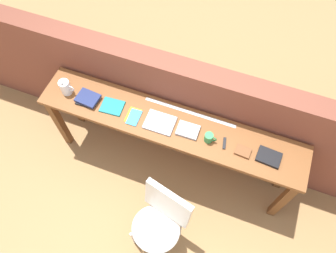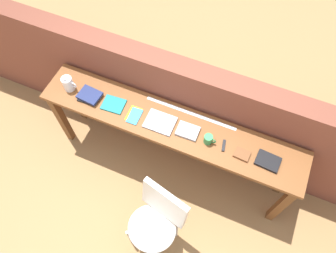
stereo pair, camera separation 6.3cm
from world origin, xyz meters
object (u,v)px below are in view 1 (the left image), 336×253
Objects in this scene: pitcher_white at (66,87)px; magazine_cycling at (112,106)px; book_open_centre at (160,123)px; book_stack_leftmost at (88,99)px; pamphlet_pile_colourful at (134,116)px; leather_journal_brown at (243,151)px; multitool_folded at (224,143)px; book_repair_rightmost at (269,157)px; mug at (209,138)px; chair_white_moulded at (160,220)px.

pitcher_white is 0.47m from magazine_cycling.
book_stack_leftmost is at bearing -179.86° from book_open_centre.
pitcher_white reaches higher than pamphlet_pile_colourful.
pamphlet_pile_colourful is 1.42× the size of leather_journal_brown.
book_open_centre is at bearing 4.58° from pamphlet_pile_colourful.
pamphlet_pile_colourful is 1.67× the size of multitool_folded.
book_repair_rightmost reaches higher than magazine_cycling.
book_stack_leftmost is 1.49m from leather_journal_brown.
mug is 1.00× the size of multitool_folded.
pitcher_white is 0.70m from pamphlet_pile_colourful.
pamphlet_pile_colourful is 1.67× the size of mug.
chair_white_moulded is 0.84m from mug.
magazine_cycling is 0.47m from book_open_centre.
book_open_centre reaches higher than magazine_cycling.
book_stack_leftmost is at bearing 179.98° from mug.
chair_white_moulded is at bearing -120.57° from leather_journal_brown.
chair_white_moulded is 4.84× the size of pamphlet_pile_colourful.
mug is 0.31m from leather_journal_brown.
book_stack_leftmost is 1.32m from multitool_folded.
multitool_folded is (1.32, 0.01, -0.02)m from book_stack_leftmost.
book_stack_leftmost is 0.72m from book_open_centre.
book_stack_leftmost reaches higher than magazine_cycling.
pitcher_white is at bearing 175.35° from magazine_cycling.
mug reaches higher than book_open_centre.
book_open_centre reaches higher than multitool_folded.
book_stack_leftmost is 0.47m from pamphlet_pile_colourful.
chair_white_moulded is 6.86× the size of leather_journal_brown.
leather_journal_brown is (1.71, -0.02, -0.07)m from pitcher_white.
book_repair_rightmost is (1.46, 0.00, 0.01)m from magazine_cycling.
book_repair_rightmost is (1.93, -0.00, -0.06)m from pitcher_white.
mug is at bearing -177.18° from leather_journal_brown.
book_open_centre is at bearing 0.76° from book_stack_leftmost.
multitool_folded is (0.60, 0.00, -0.00)m from book_open_centre.
mug is at bearing 0.80° from pamphlet_pile_colourful.
magazine_cycling is 1.57× the size of leather_journal_brown.
book_repair_rightmost is (1.71, 0.02, -0.01)m from book_stack_leftmost.
book_repair_rightmost reaches higher than multitool_folded.
mug is at bearing -0.76° from pitcher_white.
book_stack_leftmost is 0.81× the size of book_open_centre.
pitcher_white is 1.67× the size of mug.
mug is 0.14m from multitool_folded.
book_stack_leftmost reaches higher than leather_journal_brown.
pitcher_white is at bearing 175.37° from book_stack_leftmost.
leather_journal_brown is at bearing 0.23° from pamphlet_pile_colourful.
pamphlet_pile_colourful is at bearing -1.25° from book_stack_leftmost.
leather_journal_brown reaches higher than book_open_centre.
pitcher_white reaches higher than book_open_centre.
leather_journal_brown is (1.02, 0.00, 0.01)m from pamphlet_pile_colourful.
leather_journal_brown is (0.17, -0.02, 0.00)m from multitool_folded.
book_repair_rightmost is at bearing 0.66° from multitool_folded.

